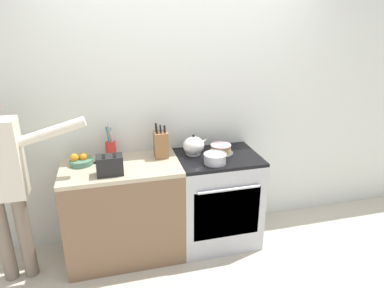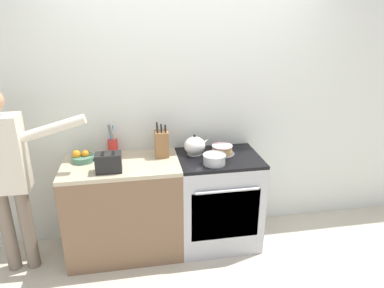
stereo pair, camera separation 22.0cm
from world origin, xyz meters
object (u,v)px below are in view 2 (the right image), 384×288
(utensil_crock, at_px, (113,146))
(fruit_bowl, at_px, (82,157))
(stove_range, at_px, (218,200))
(layer_cake, at_px, (222,150))
(knife_block, at_px, (162,143))
(toaster, at_px, (109,163))
(person_baker, at_px, (6,169))
(tea_kettle, at_px, (195,146))
(mixing_bowl, at_px, (214,159))

(utensil_crock, height_order, fruit_bowl, utensil_crock)
(stove_range, distance_m, layer_cake, 0.50)
(knife_block, xyz_separation_m, utensil_crock, (-0.44, 0.10, -0.04))
(layer_cake, xyz_separation_m, toaster, (-1.01, -0.20, 0.04))
(toaster, relative_size, person_baker, 0.14)
(stove_range, xyz_separation_m, tea_kettle, (-0.21, 0.10, 0.53))
(knife_block, xyz_separation_m, fruit_bowl, (-0.70, -0.00, -0.08))
(tea_kettle, distance_m, fruit_bowl, 1.01)
(stove_range, bearing_deg, fruit_bowl, 174.89)
(layer_cake, height_order, person_baker, person_baker)
(layer_cake, bearing_deg, stove_range, -128.43)
(layer_cake, xyz_separation_m, utensil_crock, (-0.99, 0.16, 0.04))
(mixing_bowl, bearing_deg, toaster, 179.74)
(fruit_bowl, distance_m, toaster, 0.36)
(mixing_bowl, bearing_deg, utensil_crock, 157.26)
(utensil_crock, distance_m, fruit_bowl, 0.29)
(layer_cake, height_order, fruit_bowl, fruit_bowl)
(tea_kettle, xyz_separation_m, toaster, (-0.77, -0.25, -0.00))
(layer_cake, relative_size, fruit_bowl, 1.19)
(fruit_bowl, distance_m, person_baker, 0.60)
(tea_kettle, bearing_deg, layer_cake, -11.73)
(toaster, bearing_deg, mixing_bowl, -0.26)
(utensil_crock, bearing_deg, layer_cake, -9.08)
(stove_range, relative_size, mixing_bowl, 4.44)
(stove_range, height_order, toaster, toaster)
(tea_kettle, bearing_deg, person_baker, -173.20)
(tea_kettle, xyz_separation_m, knife_block, (-0.31, 0.01, 0.04))
(mixing_bowl, distance_m, toaster, 0.89)
(person_baker, bearing_deg, mixing_bowl, -13.09)
(mixing_bowl, height_order, toaster, toaster)
(person_baker, bearing_deg, layer_cake, -6.47)
(fruit_bowl, bearing_deg, stove_range, -5.11)
(person_baker, bearing_deg, tea_kettle, -3.95)
(person_baker, bearing_deg, utensil_crock, 8.85)
(layer_cake, bearing_deg, utensil_crock, 170.92)
(toaster, bearing_deg, person_baker, 175.38)
(knife_block, distance_m, person_baker, 1.28)
(knife_block, bearing_deg, mixing_bowl, -31.51)
(layer_cake, distance_m, toaster, 1.03)
(layer_cake, relative_size, person_baker, 0.15)
(utensil_crock, relative_size, person_baker, 0.21)
(layer_cake, distance_m, tea_kettle, 0.26)
(layer_cake, relative_size, tea_kettle, 0.97)
(stove_range, distance_m, person_baker, 1.85)
(stove_range, xyz_separation_m, fruit_bowl, (-1.22, 0.11, 0.49))
(person_baker, bearing_deg, toaster, -15.37)
(stove_range, height_order, person_baker, person_baker)
(mixing_bowl, bearing_deg, layer_cake, 58.98)
(knife_block, height_order, person_baker, person_baker)
(knife_block, bearing_deg, fruit_bowl, -180.00)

